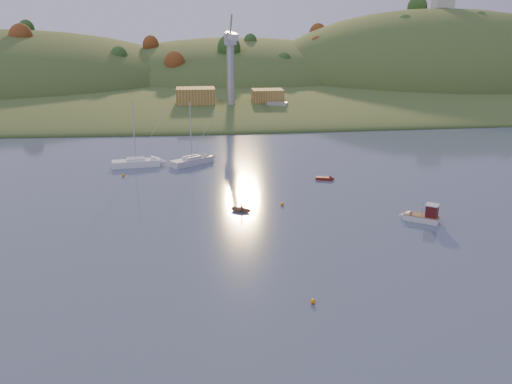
{
  "coord_description": "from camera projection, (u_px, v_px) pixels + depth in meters",
  "views": [
    {
      "loc": [
        -8.48,
        -42.82,
        27.19
      ],
      "look_at": [
        -0.38,
        31.87,
        3.82
      ],
      "focal_mm": 40.0,
      "sensor_mm": 36.0,
      "label": 1
    }
  ],
  "objects": [
    {
      "name": "red_tender",
      "position": [
        328.0,
        179.0,
        98.17
      ],
      "size": [
        3.49,
        2.02,
        1.13
      ],
      "rotation": [
        0.0,
        0.0,
        -0.29
      ],
      "color": "#5F170D",
      "rests_on": "ground"
    },
    {
      "name": "shore_slope",
      "position": [
        217.0,
        94.0,
        206.23
      ],
      "size": [
        640.0,
        150.0,
        7.0
      ],
      "primitive_type": "ellipsoid",
      "color": "#3A5522",
      "rests_on": "ground"
    },
    {
      "name": "fishing_boat",
      "position": [
        419.0,
        215.0,
        78.48
      ],
      "size": [
        5.52,
        4.62,
        3.54
      ],
      "rotation": [
        0.0,
        0.0,
        2.52
      ],
      "color": "silver",
      "rests_on": "ground"
    },
    {
      "name": "far_shore",
      "position": [
        211.0,
        75.0,
        267.94
      ],
      "size": [
        620.0,
        220.0,
        1.5
      ],
      "primitive_type": "cube",
      "color": "#3A5522",
      "rests_on": "ground"
    },
    {
      "name": "ground",
      "position": [
        300.0,
        342.0,
        49.6
      ],
      "size": [
        500.0,
        500.0,
        0.0
      ],
      "primitive_type": "plane",
      "color": "#354557",
      "rests_on": "ground"
    },
    {
      "name": "paddler",
      "position": [
        242.0,
        206.0,
        82.26
      ],
      "size": [
        0.61,
        0.67,
        1.54
      ],
      "primitive_type": "imported",
      "rotation": [
        0.0,
        0.0,
        1.01
      ],
      "color": "black",
      "rests_on": "ground"
    },
    {
      "name": "work_vessel",
      "position": [
        277.0,
        110.0,
        162.79
      ],
      "size": [
        14.25,
        8.55,
        3.45
      ],
      "rotation": [
        0.0,
        0.0,
        -0.3
      ],
      "color": "slate",
      "rests_on": "ground"
    },
    {
      "name": "shed_east",
      "position": [
        267.0,
        96.0,
        167.34
      ],
      "size": [
        9.0,
        7.0,
        4.0
      ],
      "primitive_type": "cube",
      "color": "olive",
      "rests_on": "wharf"
    },
    {
      "name": "sailboat_far",
      "position": [
        136.0,
        162.0,
        106.81
      ],
      "size": [
        9.02,
        3.83,
        12.12
      ],
      "rotation": [
        0.0,
        0.0,
        0.14
      ],
      "color": "white",
      "rests_on": "ground"
    },
    {
      "name": "buoy_1",
      "position": [
        282.0,
        204.0,
        84.98
      ],
      "size": [
        0.5,
        0.5,
        0.5
      ],
      "primitive_type": "sphere",
      "color": "orange",
      "rests_on": "ground"
    },
    {
      "name": "wharf",
      "position": [
        241.0,
        109.0,
        165.57
      ],
      "size": [
        42.0,
        16.0,
        2.4
      ],
      "primitive_type": "cube",
      "color": "slate",
      "rests_on": "ground"
    },
    {
      "name": "buoy_4",
      "position": [
        313.0,
        301.0,
        56.06
      ],
      "size": [
        0.5,
        0.5,
        0.5
      ],
      "primitive_type": "sphere",
      "color": "orange",
      "rests_on": "ground"
    },
    {
      "name": "hill_right",
      "position": [
        436.0,
        81.0,
        244.49
      ],
      "size": [
        150.0,
        130.0,
        60.0
      ],
      "primitive_type": "ellipsoid",
      "color": "#3A5522",
      "rests_on": "ground"
    },
    {
      "name": "buoy_3",
      "position": [
        145.0,
        161.0,
        109.58
      ],
      "size": [
        0.5,
        0.5,
        0.5
      ],
      "primitive_type": "sphere",
      "color": "orange",
      "rests_on": "ground"
    },
    {
      "name": "hillside_trees",
      "position": [
        215.0,
        87.0,
        225.22
      ],
      "size": [
        280.0,
        50.0,
        32.0
      ],
      "primitive_type": null,
      "color": "#224D1B",
      "rests_on": "ground"
    },
    {
      "name": "buoy_2",
      "position": [
        123.0,
        175.0,
        100.23
      ],
      "size": [
        0.5,
        0.5,
        0.5
      ],
      "primitive_type": "sphere",
      "color": "orange",
      "rests_on": "ground"
    },
    {
      "name": "hill_center",
      "position": [
        236.0,
        80.0,
        249.98
      ],
      "size": [
        140.0,
        120.0,
        36.0
      ],
      "primitive_type": "ellipsoid",
      "color": "#3A5522",
      "rests_on": "ground"
    },
    {
      "name": "dock_crane",
      "position": [
        231.0,
        53.0,
        157.09
      ],
      "size": [
        3.2,
        28.0,
        20.3
      ],
      "color": "#B7B7BC",
      "rests_on": "wharf"
    },
    {
      "name": "shed_west",
      "position": [
        196.0,
        96.0,
        164.11
      ],
      "size": [
        11.0,
        8.0,
        4.8
      ],
      "primitive_type": "cube",
      "color": "olive",
      "rests_on": "wharf"
    },
    {
      "name": "canoe",
      "position": [
        242.0,
        209.0,
        82.4
      ],
      "size": [
        3.89,
        3.6,
        0.66
      ],
      "primitive_type": "imported",
      "rotation": [
        0.0,
        0.0,
        1.01
      ],
      "color": "#967753",
      "rests_on": "ground"
    },
    {
      "name": "sailboat_near",
      "position": [
        192.0,
        160.0,
        108.29
      ],
      "size": [
        8.4,
        7.07,
        11.83
      ],
      "rotation": [
        0.0,
        0.0,
        0.63
      ],
      "color": "silver",
      "rests_on": "ground"
    }
  ]
}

